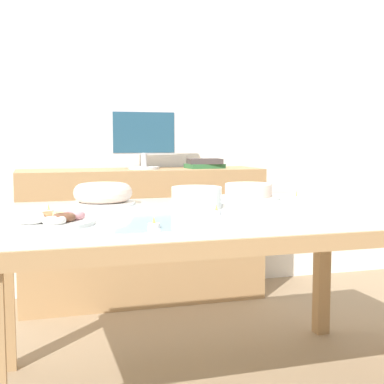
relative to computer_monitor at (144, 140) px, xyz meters
name	(u,v)px	position (x,y,z in m)	size (l,w,h in m)	color
wall_back	(132,104)	(-0.02, 0.30, 0.25)	(8.00, 0.10, 2.60)	white
dining_table	(205,230)	(-0.02, -1.32, -0.37)	(1.74, 0.98, 0.76)	silver
sideboard	(142,235)	(-0.02, 0.00, -0.62)	(1.56, 0.44, 0.86)	tan
computer_monitor	(144,140)	(0.00, 0.00, 0.00)	(0.42, 0.20, 0.38)	silver
book_stack	(205,163)	(0.41, 0.00, -0.16)	(0.25, 0.20, 0.06)	#2D6638
cake_chocolate_round	(248,192)	(0.31, -1.01, -0.25)	(0.31, 0.31, 0.08)	white
cake_golden_bundt	(103,194)	(-0.40, -1.03, -0.24)	(0.28, 0.28, 0.09)	white
pastry_platter	(49,220)	(-0.65, -1.55, -0.27)	(0.32, 0.32, 0.04)	white
plate_stack	(197,197)	(-0.04, -1.27, -0.24)	(0.21, 0.21, 0.09)	white
tealight_right_edge	(49,211)	(-0.64, -1.27, -0.28)	(0.04, 0.04, 0.04)	silver
tealight_near_cakes	(207,200)	(0.08, -1.07, -0.28)	(0.04, 0.04, 0.04)	silver
tealight_centre	(296,197)	(0.53, -1.08, -0.28)	(0.04, 0.04, 0.04)	silver
tealight_left_edge	(216,212)	(-0.02, -1.48, -0.28)	(0.04, 0.04, 0.04)	silver
tealight_near_front	(154,225)	(-0.32, -1.72, -0.28)	(0.04, 0.04, 0.04)	silver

